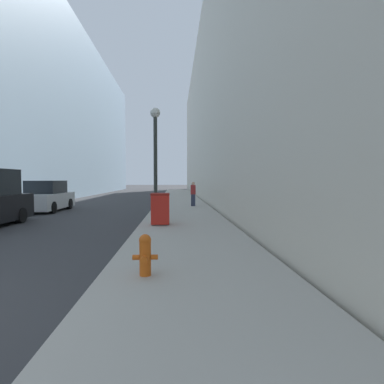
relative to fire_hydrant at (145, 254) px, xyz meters
The scene contains 8 objects.
sidewalk_right 15.69m from the fire_hydrant, 86.56° to the left, with size 3.54×60.00×0.15m.
building_left_glass 29.30m from the fire_hydrant, 122.57° to the left, with size 12.00×60.00×17.83m.
building_right_stone 26.40m from the fire_hydrant, 69.57° to the left, with size 12.00×60.00×16.54m.
fire_hydrant is the anchor object (origin of this frame).
trash_bin 6.00m from the fire_hydrant, 90.33° to the left, with size 0.69×0.64×1.18m.
lamppost 9.54m from the fire_hydrant, 92.60° to the left, with size 0.47×0.47×5.10m.
parked_sedan_near 14.39m from the fire_hydrant, 118.95° to the left, with size 1.90×4.25×1.77m.
pedestrian_on_sidewalk 13.94m from the fire_hydrant, 83.14° to the left, with size 0.31×0.20×1.54m.
Camera 1 is at (4.97, -2.91, 1.84)m, focal length 28.00 mm.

